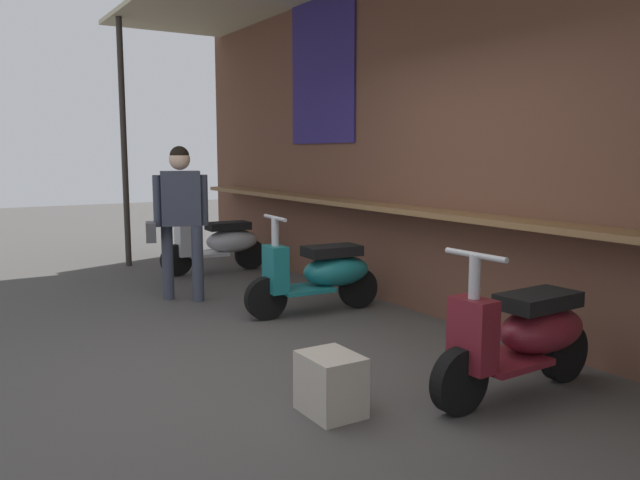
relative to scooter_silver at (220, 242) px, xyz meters
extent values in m
plane|color=#474442|center=(3.71, -1.08, -0.39)|extent=(31.94, 31.94, 0.00)
cube|color=brown|center=(3.71, 0.94, 1.38)|extent=(11.41, 0.25, 3.53)
cube|color=brown|center=(3.71, 0.64, 0.62)|extent=(10.27, 0.36, 0.05)
cube|color=navy|center=(1.22, 0.80, 2.10)|extent=(1.35, 0.02, 1.66)
cylinder|color=#332D28|center=(-1.09, -0.90, 1.29)|extent=(0.08, 0.08, 3.35)
ellipsoid|color=#B2B5BA|center=(0.01, 0.17, 0.01)|extent=(0.42, 0.72, 0.30)
cube|color=black|center=(0.01, 0.12, 0.21)|extent=(0.33, 0.56, 0.10)
cube|color=#B2B5BA|center=(-0.01, -0.18, -0.14)|extent=(0.41, 0.52, 0.04)
cube|color=#B2B5BA|center=(-0.03, -0.48, 0.08)|extent=(0.29, 0.17, 0.44)
cylinder|color=#B7B7BC|center=(-0.03, -0.48, 0.21)|extent=(0.07, 0.07, 0.70)
cylinder|color=#B7B7BC|center=(-0.03, -0.48, 0.56)|extent=(0.46, 0.06, 0.04)
cylinder|color=black|center=(-0.03, -0.58, -0.19)|extent=(0.12, 0.40, 0.40)
cylinder|color=black|center=(0.02, 0.42, -0.19)|extent=(0.12, 0.40, 0.40)
ellipsoid|color=#197075|center=(2.52, 0.17, 0.01)|extent=(0.43, 0.73, 0.30)
cube|color=black|center=(2.52, 0.12, 0.21)|extent=(0.34, 0.57, 0.10)
cube|color=#197075|center=(2.49, -0.18, -0.14)|extent=(0.42, 0.53, 0.04)
cube|color=#197075|center=(2.47, -0.48, 0.08)|extent=(0.29, 0.18, 0.44)
cylinder|color=#B7B7BC|center=(2.47, -0.48, 0.21)|extent=(0.07, 0.07, 0.70)
cylinder|color=#B7B7BC|center=(2.47, -0.48, 0.56)|extent=(0.46, 0.07, 0.04)
cylinder|color=black|center=(2.46, -0.58, -0.19)|extent=(0.13, 0.41, 0.40)
cylinder|color=black|center=(2.54, 0.42, -0.19)|extent=(0.13, 0.41, 0.40)
ellipsoid|color=maroon|center=(4.97, 0.17, 0.01)|extent=(0.40, 0.71, 0.30)
cube|color=black|center=(4.98, 0.12, 0.21)|extent=(0.32, 0.56, 0.10)
cube|color=maroon|center=(4.99, -0.18, -0.14)|extent=(0.40, 0.51, 0.04)
cube|color=maroon|center=(5.00, -0.48, 0.08)|extent=(0.29, 0.17, 0.44)
cylinder|color=#B7B7BC|center=(5.00, -0.48, 0.21)|extent=(0.07, 0.07, 0.70)
cylinder|color=#B7B7BC|center=(5.00, -0.48, 0.56)|extent=(0.46, 0.05, 0.04)
cylinder|color=black|center=(5.00, -0.58, -0.19)|extent=(0.11, 0.40, 0.40)
cylinder|color=black|center=(4.96, 0.42, -0.19)|extent=(0.11, 0.40, 0.40)
cylinder|color=#383D4C|center=(1.43, -0.85, 0.01)|extent=(0.12, 0.12, 0.80)
cylinder|color=#383D4C|center=(1.16, -1.08, 0.01)|extent=(0.12, 0.12, 0.80)
cube|color=#383D4C|center=(1.30, -0.97, 0.69)|extent=(0.31, 0.44, 0.56)
sphere|color=beige|center=(1.30, -0.97, 1.09)|extent=(0.22, 0.22, 0.22)
sphere|color=black|center=(1.30, -0.97, 1.13)|extent=(0.20, 0.20, 0.20)
cylinder|color=#383D4C|center=(1.37, -0.74, 0.67)|extent=(0.08, 0.08, 0.53)
cylinder|color=#383D4C|center=(1.23, -1.19, 0.67)|extent=(0.08, 0.08, 0.53)
cube|color=#4C4C51|center=(1.23, -1.27, 0.35)|extent=(0.28, 0.17, 0.20)
cube|color=#B2A899|center=(4.59, -1.23, -0.21)|extent=(0.38, 0.30, 0.36)
camera|label=1|loc=(7.63, -3.18, 1.15)|focal=35.53mm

